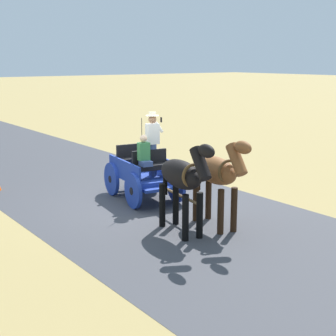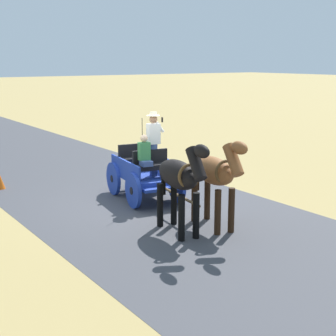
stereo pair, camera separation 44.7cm
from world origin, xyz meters
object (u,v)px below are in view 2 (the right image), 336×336
at_px(horse_near_side, 215,173).
at_px(traffic_cone, 0,181).
at_px(horse_off_side, 180,177).
at_px(horse_drawn_carriage, 145,171).

relative_size(horse_near_side, traffic_cone, 4.42).
height_order(horse_near_side, horse_off_side, same).
bearing_deg(traffic_cone, horse_drawn_carriage, 131.44).
distance_m(horse_drawn_carriage, traffic_cone, 4.70).
relative_size(horse_drawn_carriage, traffic_cone, 9.02).
bearing_deg(horse_drawn_carriage, traffic_cone, -48.56).
height_order(horse_off_side, traffic_cone, horse_off_side).
relative_size(horse_drawn_carriage, horse_near_side, 2.04).
bearing_deg(traffic_cone, horse_off_side, 108.70).
bearing_deg(horse_drawn_carriage, horse_off_side, 72.65).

